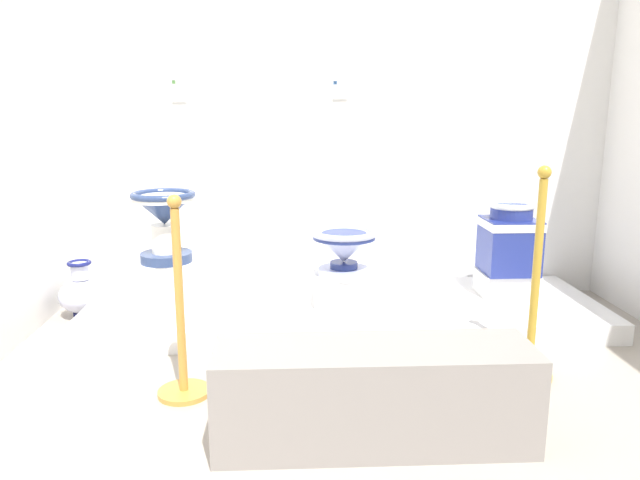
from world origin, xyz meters
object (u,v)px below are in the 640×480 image
antique_toilet_central_ornate (510,237)px  info_placard_second (340,89)px  antique_toilet_rightmost (164,215)px  antique_toilet_slender_white (344,247)px  plinth_block_rightmost (168,283)px  plinth_block_slender_white (344,289)px  decorative_vase_spare (82,294)px  stanchion_post_near_right (533,310)px  museum_bench (374,395)px  plinth_block_central_ornate (506,283)px  info_placard_first (179,89)px  stanchion_post_near_left (181,337)px

antique_toilet_central_ornate → info_placard_second: (-1.06, 0.44, 0.93)m
antique_toilet_rightmost → antique_toilet_slender_white: bearing=-0.2°
plinth_block_rightmost → plinth_block_slender_white: 1.08m
decorative_vase_spare → antique_toilet_central_ornate: bearing=-1.1°
stanchion_post_near_right → museum_bench: stanchion_post_near_right is taller
plinth_block_central_ornate → info_placard_first: info_placard_first is taller
antique_toilet_slender_white → stanchion_post_near_right: stanchion_post_near_right is taller
museum_bench → plinth_block_central_ornate: bearing=54.5°
plinth_block_slender_white → decorative_vase_spare: bearing=174.0°
antique_toilet_slender_white → info_placard_first: bearing=152.1°
plinth_block_central_ornate → plinth_block_slender_white: bearing=-173.5°
info_placard_first → info_placard_second: info_placard_first is taller
plinth_block_rightmost → stanchion_post_near_left: size_ratio=0.32×
decorative_vase_spare → antique_toilet_rightmost: bearing=-16.3°
decorative_vase_spare → stanchion_post_near_right: 2.72m
antique_toilet_slender_white → stanchion_post_near_left: stanchion_post_near_left is taller
antique_toilet_central_ornate → decorative_vase_spare: 2.76m
info_placard_first → info_placard_second: bearing=-0.0°
museum_bench → info_placard_first: bearing=118.5°
plinth_block_central_ornate → decorative_vase_spare: size_ratio=0.98×
plinth_block_slender_white → antique_toilet_central_ornate: (1.07, 0.12, 0.29)m
plinth_block_rightmost → info_placard_second: bearing=26.9°
antique_toilet_slender_white → stanchion_post_near_right: 1.20m
antique_toilet_rightmost → info_placard_first: 0.93m
plinth_block_rightmost → antique_toilet_rightmost: size_ratio=0.71×
decorative_vase_spare → stanchion_post_near_left: stanchion_post_near_left is taller
antique_toilet_rightmost → plinth_block_slender_white: antique_toilet_rightmost is taller
antique_toilet_slender_white → decorative_vase_spare: 1.70m
antique_toilet_slender_white → plinth_block_rightmost: bearing=179.8°
plinth_block_central_ornate → info_placard_first: bearing=168.4°
antique_toilet_central_ornate → stanchion_post_near_right: 1.00m
plinth_block_rightmost → stanchion_post_near_left: (0.25, -0.95, 0.03)m
decorative_vase_spare → stanchion_post_near_right: stanchion_post_near_right is taller
antique_toilet_rightmost → antique_toilet_central_ornate: 2.16m
plinth_block_rightmost → antique_toilet_rightmost: antique_toilet_rightmost is taller
plinth_block_slender_white → plinth_block_central_ornate: size_ratio=1.03×
antique_toilet_slender_white → decorative_vase_spare: (-1.66, 0.18, -0.33)m
antique_toilet_slender_white → antique_toilet_central_ornate: bearing=6.5°
plinth_block_central_ornate → museum_bench: 1.85m
antique_toilet_slender_white → museum_bench: size_ratio=0.32×
stanchion_post_near_left → plinth_block_central_ornate: bearing=29.3°
antique_toilet_rightmost → museum_bench: 1.82m
plinth_block_rightmost → plinth_block_central_ornate: 2.15m
antique_toilet_central_ornate → stanchion_post_near_left: 2.19m
stanchion_post_near_left → plinth_block_rightmost: bearing=104.8°
info_placard_second → stanchion_post_near_left: bearing=-119.2°
plinth_block_central_ornate → stanchion_post_near_left: bearing=-150.7°
antique_toilet_rightmost → antique_toilet_central_ornate: antique_toilet_rightmost is taller
antique_toilet_slender_white → plinth_block_central_ornate: size_ratio=1.13×
antique_toilet_central_ornate → stanchion_post_near_left: (-1.90, -1.07, -0.22)m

